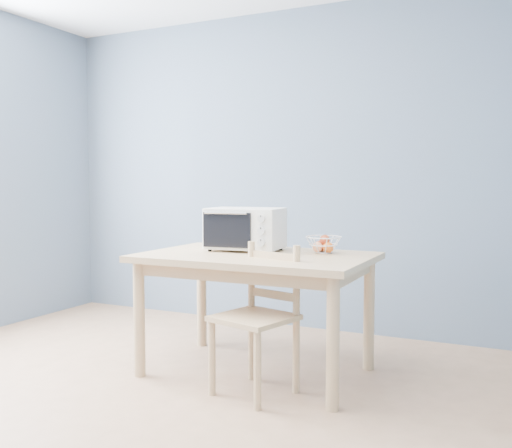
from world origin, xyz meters
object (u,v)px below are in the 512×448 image
at_px(fruit_basket, 323,244).
at_px(dining_chair, 259,320).
at_px(dining_table, 256,270).
at_px(toaster_oven, 243,228).

relative_size(fruit_basket, dining_chair, 0.33).
xyz_separation_m(dining_table, fruit_basket, (0.36, 0.22, 0.16)).
bearing_deg(toaster_oven, dining_chair, -58.70).
relative_size(dining_table, toaster_oven, 2.79).
relative_size(dining_table, dining_chair, 1.66).
height_order(toaster_oven, dining_chair, toaster_oven).
bearing_deg(dining_chair, fruit_basket, 83.84).
relative_size(toaster_oven, fruit_basket, 1.79).
distance_m(fruit_basket, dining_chair, 0.68).
bearing_deg(fruit_basket, toaster_oven, -170.38).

